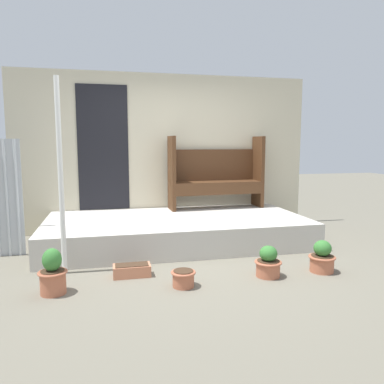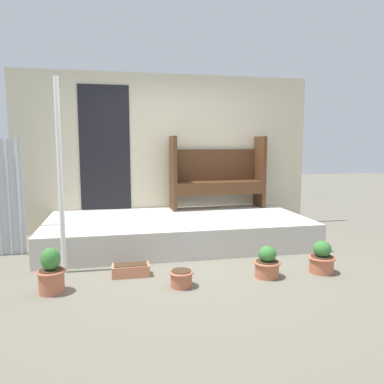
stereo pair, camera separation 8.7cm
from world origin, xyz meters
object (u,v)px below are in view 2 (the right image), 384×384
(bench, at_px, (217,173))
(support_post, at_px, (60,177))
(flower_pot_middle, at_px, (181,278))
(flower_pot_left, at_px, (51,273))
(flower_pot_right, at_px, (267,264))
(planter_box_rect, at_px, (131,270))
(flower_pot_far_right, at_px, (322,259))

(bench, bearing_deg, support_post, -144.71)
(bench, distance_m, flower_pot_middle, 2.78)
(support_post, height_order, flower_pot_middle, support_post)
(flower_pot_left, bearing_deg, flower_pot_middle, -4.69)
(support_post, height_order, flower_pot_right, support_post)
(flower_pot_left, xyz_separation_m, flower_pot_right, (2.25, -0.02, -0.05))
(flower_pot_right, height_order, planter_box_rect, flower_pot_right)
(flower_pot_right, bearing_deg, flower_pot_middle, -174.90)
(flower_pot_far_right, relative_size, planter_box_rect, 0.90)
(flower_pot_left, distance_m, flower_pot_right, 2.25)
(planter_box_rect, bearing_deg, bench, 52.28)
(planter_box_rect, bearing_deg, flower_pot_far_right, -8.90)
(flower_pot_middle, height_order, planter_box_rect, flower_pot_middle)
(support_post, xyz_separation_m, bench, (2.28, 1.73, -0.13))
(flower_pot_middle, height_order, flower_pot_right, flower_pot_right)
(support_post, relative_size, flower_pot_middle, 8.44)
(flower_pot_left, distance_m, planter_box_rect, 0.85)
(support_post, distance_m, flower_pot_left, 1.07)
(flower_pot_right, bearing_deg, flower_pot_left, 179.54)
(flower_pot_right, bearing_deg, planter_box_rect, 166.96)
(bench, relative_size, planter_box_rect, 3.89)
(bench, xyz_separation_m, flower_pot_right, (-0.08, -2.34, -0.81))
(flower_pot_left, bearing_deg, support_post, 85.57)
(flower_pot_middle, bearing_deg, flower_pot_right, 5.10)
(flower_pot_middle, relative_size, flower_pot_right, 0.74)
(bench, height_order, flower_pot_far_right, bench)
(support_post, bearing_deg, flower_pot_middle, -29.45)
(planter_box_rect, bearing_deg, flower_pot_left, -157.62)
(flower_pot_left, xyz_separation_m, planter_box_rect, (0.78, 0.32, -0.13))
(flower_pot_middle, relative_size, planter_box_rect, 0.63)
(flower_pot_left, bearing_deg, flower_pot_right, -0.46)
(bench, xyz_separation_m, flower_pot_left, (-2.32, -2.32, -0.76))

